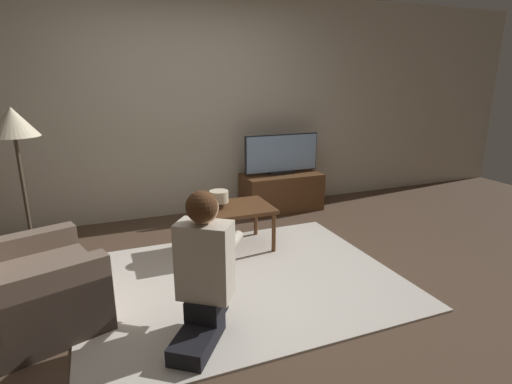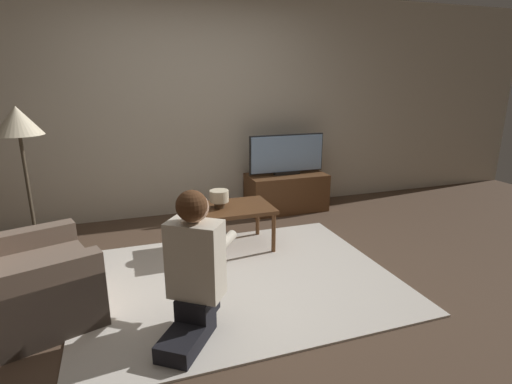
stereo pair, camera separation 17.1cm
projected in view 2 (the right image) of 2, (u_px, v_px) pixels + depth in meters
The scene contains 10 objects.
ground_plane at pixel (238, 281), 3.31m from camera, with size 10.00×10.00×0.00m, color brown.
wall_back at pixel (190, 106), 4.70m from camera, with size 10.00×0.06×2.60m.
rug at pixel (238, 280), 3.30m from camera, with size 2.54×1.97×0.02m.
tv_stand at pixel (286, 192), 5.04m from camera, with size 0.98×0.49×0.46m.
tv at pixel (287, 154), 4.91m from camera, with size 0.97×0.08×0.50m.
coffee_table at pixel (232, 211), 3.84m from camera, with size 0.75×0.55×0.43m.
floor_lamp at pixel (19, 132), 3.30m from camera, with size 0.39×0.39×1.40m.
armchair at pixel (14, 287), 2.65m from camera, with size 1.09×1.05×0.89m.
person_kneeling at pixel (195, 265), 2.51m from camera, with size 0.66×0.79×0.96m.
table_lamp at pixel (219, 197), 3.77m from camera, with size 0.18×0.18×0.17m.
Camera 2 is at (-0.83, -2.86, 1.62)m, focal length 28.00 mm.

